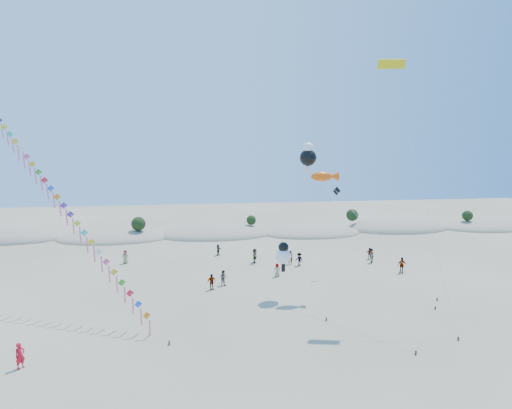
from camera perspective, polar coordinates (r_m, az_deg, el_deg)
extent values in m
plane|color=gray|center=(28.56, -1.50, -24.07)|extent=(160.00, 160.00, 0.00)
ellipsoid|color=gray|center=(77.42, -29.93, -4.06)|extent=(16.00, 8.80, 3.60)
ellipsoid|color=#233D16|center=(77.23, -29.99, -3.34)|extent=(12.80, 5.76, 0.64)
ellipsoid|color=gray|center=(71.50, -18.39, -4.31)|extent=(17.60, 9.68, 3.00)
ellipsoid|color=#233D16|center=(71.33, -18.42, -3.66)|extent=(14.08, 6.34, 0.70)
ellipsoid|color=gray|center=(70.95, -5.45, -4.00)|extent=(19.00, 10.45, 3.40)
ellipsoid|color=#233D16|center=(70.75, -5.46, -3.26)|extent=(15.20, 6.84, 0.76)
ellipsoid|color=gray|center=(71.97, 7.46, -3.86)|extent=(16.40, 9.02, 2.80)
ellipsoid|color=#233D16|center=(71.81, 7.47, -3.26)|extent=(13.12, 5.90, 0.66)
ellipsoid|color=gray|center=(79.22, 18.37, -3.08)|extent=(18.00, 9.90, 3.80)
ellipsoid|color=#233D16|center=(79.02, 18.41, -2.34)|extent=(14.40, 6.48, 0.72)
ellipsoid|color=gray|center=(86.44, 28.31, -2.73)|extent=(16.80, 9.24, 3.00)
ellipsoid|color=#233D16|center=(86.29, 28.35, -2.19)|extent=(13.44, 6.05, 0.67)
sphere|color=black|center=(69.19, -15.41, -2.50)|extent=(2.20, 2.20, 2.20)
sphere|color=black|center=(71.07, -0.64, -2.10)|extent=(1.60, 1.60, 1.60)
sphere|color=black|center=(76.63, 12.71, -1.37)|extent=(2.10, 2.10, 2.10)
sphere|color=black|center=(83.44, 26.36, -1.34)|extent=(1.80, 1.80, 1.80)
cube|color=#3F2D1E|center=(34.70, -11.51, -17.64)|extent=(0.12, 0.12, 0.35)
cylinder|color=silver|center=(42.25, -24.45, 0.14)|extent=(19.58, 17.95, 19.56)
cube|color=orange|center=(35.69, -14.36, -14.14)|extent=(1.20, 0.47, 1.26)
cube|color=pink|center=(36.15, -13.99, -15.73)|extent=(0.19, 0.45, 1.55)
cube|color=blue|center=(36.12, -15.43, -12.69)|extent=(1.20, 0.47, 1.26)
cube|color=pink|center=(36.55, -15.06, -14.28)|extent=(0.19, 0.45, 1.55)
cube|color=red|center=(36.58, -16.46, -11.27)|extent=(1.20, 0.47, 1.26)
cube|color=pink|center=(36.98, -16.09, -12.86)|extent=(0.19, 0.45, 1.55)
cube|color=green|center=(37.08, -17.46, -9.89)|extent=(1.20, 0.47, 1.26)
cube|color=pink|center=(37.45, -17.09, -11.47)|extent=(0.19, 0.45, 1.55)
cube|color=yellow|center=(37.61, -18.42, -8.54)|extent=(1.20, 0.47, 1.26)
cube|color=pink|center=(37.95, -18.05, -10.11)|extent=(0.19, 0.45, 1.55)
cube|color=#EF4B89|center=(38.16, -19.34, -7.22)|extent=(1.20, 0.47, 1.26)
cube|color=pink|center=(38.48, -18.98, -8.78)|extent=(0.19, 0.45, 1.55)
cube|color=silver|center=(38.75, -20.24, -5.95)|extent=(1.20, 0.47, 1.26)
cube|color=pink|center=(39.04, -19.88, -7.49)|extent=(0.19, 0.45, 1.55)
cube|color=yellow|center=(39.36, -21.10, -4.71)|extent=(1.20, 0.47, 1.26)
cube|color=pink|center=(39.63, -20.74, -6.24)|extent=(0.19, 0.45, 1.55)
cube|color=#1BCEB0|center=(40.00, -21.93, -3.50)|extent=(1.20, 0.47, 1.26)
cube|color=pink|center=(40.24, -21.58, -5.02)|extent=(0.19, 0.45, 1.55)
cube|color=#CBED1B|center=(40.67, -22.74, -2.34)|extent=(1.20, 0.47, 1.26)
cube|color=pink|center=(40.88, -22.39, -3.84)|extent=(0.19, 0.45, 1.55)
cube|color=#5028A2|center=(41.36, -23.51, -1.21)|extent=(1.20, 0.47, 1.26)
cube|color=pink|center=(41.55, -23.17, -2.69)|extent=(0.19, 0.45, 1.55)
cube|color=purple|center=(42.07, -24.26, -0.12)|extent=(1.20, 0.47, 1.26)
cube|color=pink|center=(42.23, -23.92, -1.58)|extent=(0.19, 0.45, 1.55)
cube|color=orange|center=(42.81, -24.99, 0.93)|extent=(1.20, 0.47, 1.26)
cube|color=pink|center=(42.95, -24.65, -0.51)|extent=(0.19, 0.45, 1.55)
cube|color=blue|center=(43.56, -25.69, 1.95)|extent=(1.20, 0.47, 1.26)
cube|color=pink|center=(43.68, -25.35, 0.53)|extent=(0.19, 0.45, 1.55)
cube|color=red|center=(44.34, -26.37, 2.93)|extent=(1.20, 0.47, 1.26)
cube|color=pink|center=(44.43, -26.03, 1.53)|extent=(0.19, 0.45, 1.55)
cube|color=green|center=(45.13, -27.02, 3.87)|extent=(1.20, 0.47, 1.26)
cube|color=pink|center=(45.20, -26.69, 2.50)|extent=(0.19, 0.45, 1.55)
cube|color=yellow|center=(45.94, -27.65, 4.79)|extent=(1.20, 0.47, 1.26)
cube|color=pink|center=(45.99, -27.33, 3.44)|extent=(0.19, 0.45, 1.55)
cube|color=#EF4B89|center=(46.77, -28.27, 5.67)|extent=(1.20, 0.47, 1.26)
cube|color=pink|center=(46.80, -27.94, 4.34)|extent=(0.19, 0.45, 1.55)
cube|color=silver|center=(47.61, -28.86, 6.52)|extent=(1.20, 0.47, 1.26)
cube|color=pink|center=(47.62, -28.54, 5.21)|extent=(0.19, 0.45, 1.55)
cube|color=yellow|center=(48.47, -29.43, 7.34)|extent=(1.20, 0.47, 1.26)
cube|color=pink|center=(48.46, -29.12, 6.05)|extent=(0.19, 0.45, 1.55)
cube|color=#1BCEB0|center=(49.34, -29.99, 8.12)|extent=(1.20, 0.47, 1.26)
cube|color=pink|center=(49.32, -29.68, 6.87)|extent=(0.19, 0.45, 1.55)
cube|color=#CBED1B|center=(50.22, -30.53, 8.89)|extent=(1.20, 0.47, 1.26)
cube|color=pink|center=(50.19, -30.22, 7.65)|extent=(0.19, 0.45, 1.55)
cube|color=pink|center=(51.07, -30.74, 8.41)|extent=(0.19, 0.45, 1.55)
cube|color=#3F2D1E|center=(34.76, 20.53, -18.03)|extent=(0.10, 0.10, 0.30)
cylinder|color=silver|center=(37.95, 13.88, -6.15)|extent=(3.29, 13.82, 11.87)
ellipsoid|color=#EF540C|center=(42.88, 8.75, 3.72)|extent=(2.21, 0.97, 0.97)
cone|color=#EF540C|center=(43.25, 10.33, 3.72)|extent=(0.88, 0.88, 0.88)
cube|color=#3F2D1E|center=(38.56, 9.37, -14.85)|extent=(0.10, 0.10, 0.30)
cylinder|color=silver|center=(40.11, 6.36, -10.82)|extent=(2.68, 5.85, 4.25)
sphere|color=white|center=(41.91, 3.67, -6.90)|extent=(1.50, 1.50, 1.50)
sphere|color=black|center=(41.68, 3.68, -5.70)|extent=(1.00, 1.00, 1.00)
cube|color=black|center=(42.23, 3.65, -8.40)|extent=(0.35, 0.18, 0.80)
cube|color=#3F2D1E|center=(43.62, 22.80, -12.59)|extent=(0.10, 0.10, 0.30)
cylinder|color=silver|center=(42.85, 14.76, -3.27)|extent=(10.29, 7.77, 13.65)
sphere|color=black|center=(44.04, 6.95, 6.21)|extent=(1.70, 1.70, 1.70)
sphere|color=white|center=(44.01, 6.97, 7.53)|extent=(1.10, 1.10, 1.10)
cube|color=white|center=(44.11, 6.92, 4.59)|extent=(0.35, 0.18, 0.80)
cube|color=white|center=(43.87, 6.06, 6.22)|extent=(0.60, 0.15, 0.25)
cube|color=white|center=(44.22, 7.83, 6.21)|extent=(0.60, 0.15, 0.25)
cube|color=#3F2D1E|center=(38.13, 25.38, -15.87)|extent=(0.10, 0.10, 0.30)
cylinder|color=silver|center=(38.10, 21.33, 1.40)|extent=(2.65, 8.47, 22.08)
cube|color=#DCC40B|center=(41.56, 17.61, 17.42)|extent=(2.42, 0.99, 0.85)
cube|color=black|center=(41.58, 17.60, 17.42)|extent=(2.34, 0.59, 0.19)
cube|color=#3F2D1E|center=(45.88, 23.00, -11.55)|extent=(0.10, 0.10, 0.30)
cylinder|color=silver|center=(47.39, 16.53, -4.70)|extent=(6.98, 10.34, 9.64)
cube|color=black|center=(50.05, 10.72, 1.79)|extent=(1.00, 0.29, 1.02)
imported|color=red|center=(34.70, -28.94, -17.24)|extent=(0.75, 0.79, 1.82)
imported|color=slate|center=(46.51, -4.40, -9.71)|extent=(1.02, 1.01, 1.66)
imported|color=slate|center=(49.21, 2.83, -8.73)|extent=(0.79, 0.55, 1.54)
imported|color=slate|center=(45.27, -5.95, -10.22)|extent=(1.08, 0.80, 1.70)
imported|color=slate|center=(53.54, 5.78, -7.28)|extent=(1.15, 1.19, 1.63)
imported|color=slate|center=(54.43, -0.16, -6.86)|extent=(0.72, 1.74, 1.82)
imported|color=slate|center=(54.02, 4.59, -7.06)|extent=(0.70, 0.54, 1.73)
imported|color=slate|center=(56.36, 15.08, -6.61)|extent=(1.00, 1.11, 1.86)
imported|color=slate|center=(56.65, -17.04, -6.70)|extent=(0.90, 0.66, 1.69)
imported|color=slate|center=(53.27, 18.88, -7.67)|extent=(1.13, 0.56, 1.86)
imported|color=slate|center=(58.02, 14.88, -6.33)|extent=(0.97, 0.70, 1.52)
imported|color=slate|center=(58.20, -5.06, -6.05)|extent=(0.98, 1.44, 1.49)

